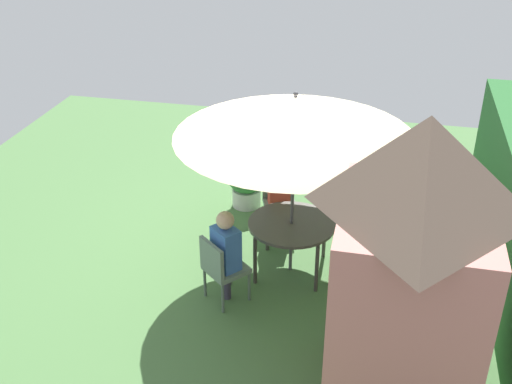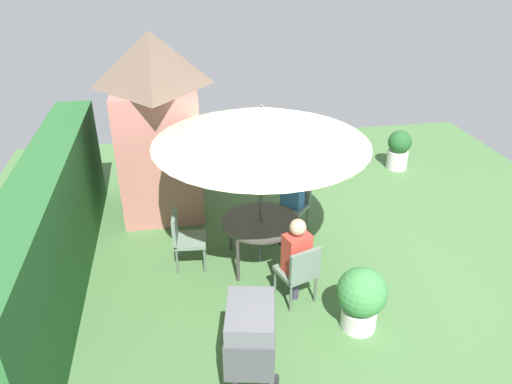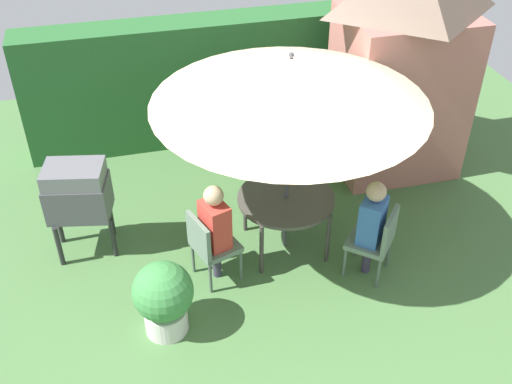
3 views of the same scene
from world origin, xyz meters
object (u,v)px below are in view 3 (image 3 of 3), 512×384
object	(u,v)px
chair_toward_hedge	(269,160)
bbq_grill	(77,193)
chair_near_shed	(209,244)
potted_plant_by_shed	(164,297)
patio_umbrella	(290,81)
person_in_red	(215,223)
garden_shed	(403,61)
person_in_blue	(372,219)
chair_far_side	(377,239)
patio_table	(286,201)

from	to	relation	value
chair_toward_hedge	bbq_grill	bearing A→B (deg)	-166.43
chair_near_shed	potted_plant_by_shed	distance (m)	0.87
patio_umbrella	person_in_red	bearing A→B (deg)	-160.81
garden_shed	chair_near_shed	size ratio (longest dim) A/B	3.48
chair_near_shed	person_in_blue	bearing A→B (deg)	-10.62
chair_far_side	chair_toward_hedge	world-z (taller)	same
bbq_grill	person_in_blue	bearing A→B (deg)	-21.18
patio_table	chair_toward_hedge	distance (m)	1.14
patio_umbrella	person_in_blue	size ratio (longest dim) A/B	2.34
bbq_grill	person_in_blue	distance (m)	3.36
patio_umbrella	chair_far_side	world-z (taller)	patio_umbrella
garden_shed	person_in_blue	distance (m)	2.56
chair_far_side	person_in_blue	bearing A→B (deg)	139.30
garden_shed	patio_table	size ratio (longest dim) A/B	2.74
bbq_grill	potted_plant_by_shed	size ratio (longest dim) A/B	1.38
chair_near_shed	potted_plant_by_shed	world-z (taller)	chair_near_shed
patio_table	person_in_red	bearing A→B (deg)	-160.81
garden_shed	chair_near_shed	xyz separation A→B (m)	(-3.01, -1.76, -1.08)
patio_table	person_in_blue	world-z (taller)	person_in_blue
potted_plant_by_shed	person_in_blue	world-z (taller)	person_in_blue
patio_umbrella	bbq_grill	world-z (taller)	patio_umbrella
patio_umbrella	chair_far_side	xyz separation A→B (m)	(0.85, -0.73, -1.70)
chair_near_shed	person_in_red	distance (m)	0.28
garden_shed	person_in_blue	xyz separation A→B (m)	(-1.23, -2.10, -0.82)
person_in_blue	chair_far_side	bearing A→B (deg)	-40.70
garden_shed	patio_umbrella	xyz separation A→B (m)	(-2.02, -1.42, 0.62)
person_in_red	person_in_blue	distance (m)	1.73
potted_plant_by_shed	garden_shed	bearing A→B (deg)	33.70
garden_shed	chair_toward_hedge	distance (m)	2.22
person_in_red	person_in_blue	size ratio (longest dim) A/B	1.00
patio_table	person_in_blue	size ratio (longest dim) A/B	0.91
chair_toward_hedge	person_in_blue	size ratio (longest dim) A/B	0.71
patio_umbrella	person_in_blue	distance (m)	1.77
patio_table	potted_plant_by_shed	xyz separation A→B (m)	(-1.58, -0.98, -0.20)
patio_table	patio_umbrella	size ratio (longest dim) A/B	0.39
garden_shed	patio_table	world-z (taller)	garden_shed
chair_near_shed	chair_far_side	size ratio (longest dim) A/B	1.00
chair_far_side	potted_plant_by_shed	bearing A→B (deg)	-174.18
chair_near_shed	person_in_blue	size ratio (longest dim) A/B	0.71
chair_near_shed	person_in_red	xyz separation A→B (m)	(0.08, 0.03, 0.26)
garden_shed	patio_table	xyz separation A→B (m)	(-2.02, -1.42, -0.93)
garden_shed	chair_far_side	world-z (taller)	garden_shed
chair_near_shed	person_in_blue	distance (m)	1.83
chair_near_shed	potted_plant_by_shed	xyz separation A→B (m)	(-0.59, -0.64, -0.05)
bbq_grill	chair_near_shed	distance (m)	1.65
chair_near_shed	garden_shed	bearing A→B (deg)	30.41
potted_plant_by_shed	chair_far_side	bearing A→B (deg)	5.82
garden_shed	bbq_grill	world-z (taller)	garden_shed
garden_shed	person_in_blue	world-z (taller)	garden_shed
chair_far_side	chair_toward_hedge	size ratio (longest dim) A/B	1.00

